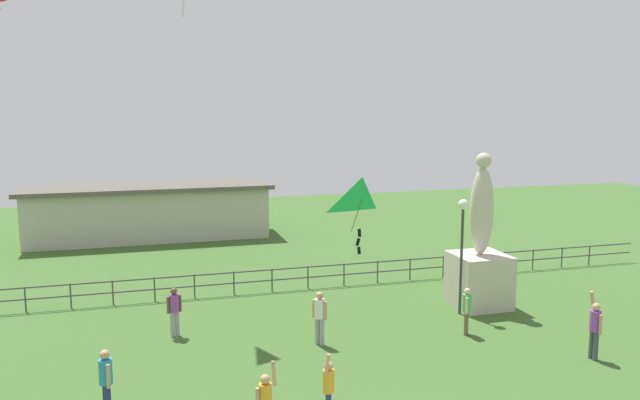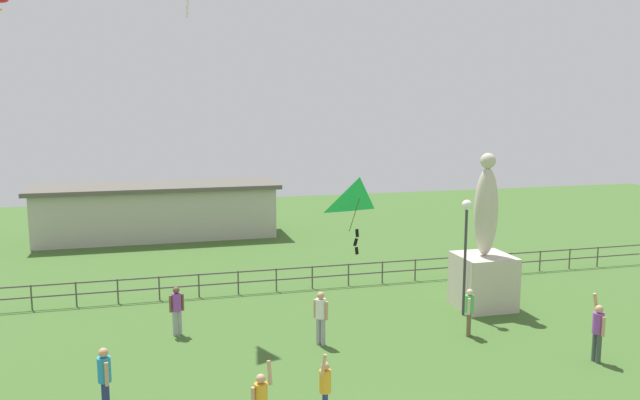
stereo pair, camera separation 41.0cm
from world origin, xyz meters
The scene contains 11 objects.
statue_monument centered at (7.47, 9.99, 1.67)m, with size 1.95×1.95×5.80m.
lamppost centered at (6.36, 9.37, 3.08)m, with size 0.36×0.36×4.21m.
person_0 centered at (-5.63, 4.79, 1.00)m, with size 0.32×0.50×1.73m.
person_1 centered at (8.17, 4.52, 1.03)m, with size 0.32×0.53×2.04m.
person_2 centered at (0.64, 7.93, 0.99)m, with size 0.40×0.40×1.73m.
person_3 centered at (-0.55, 3.09, 0.90)m, with size 0.32×0.46×1.79m.
person_4 centered at (5.54, 7.43, 0.91)m, with size 0.30×0.42×1.59m.
person_5 centered at (-3.71, 9.96, 0.94)m, with size 0.48×0.30×1.64m.
kite_2 centered at (0.42, 3.52, 5.29)m, with size 1.10×0.85×1.90m.
waterfront_railing centered at (-0.35, 14.00, 0.63)m, with size 36.06×0.06×0.95m.
pavilion_building centered at (-4.11, 26.00, 1.55)m, with size 13.60×4.01×3.05m.
Camera 2 is at (-4.32, -10.65, 7.56)m, focal length 35.68 mm.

